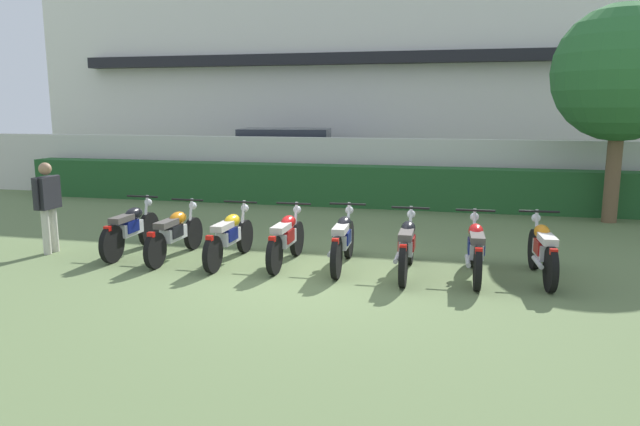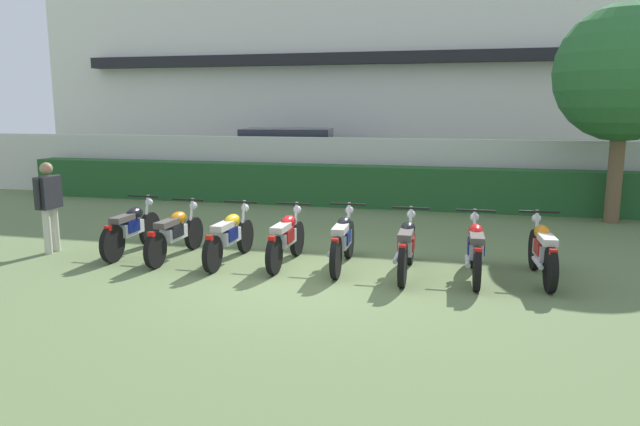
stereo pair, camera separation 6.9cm
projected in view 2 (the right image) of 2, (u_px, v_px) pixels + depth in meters
name	position (u px, v px, depth m)	size (l,w,h in m)	color
ground	(307.00, 276.00, 8.96)	(60.00, 60.00, 0.00)	#607547
building	(405.00, 71.00, 21.68)	(25.66, 6.50, 7.72)	white
compound_wall	(377.00, 171.00, 15.72)	(24.38, 0.30, 1.73)	silver
hedge_row	(373.00, 187.00, 15.11)	(19.50, 0.70, 1.05)	#235628
parked_car	(292.00, 160.00, 18.21)	(4.70, 2.55, 1.89)	navy
tree_near_inspector	(624.00, 74.00, 12.56)	(2.93, 2.93, 4.73)	brown
motorcycle_in_row_0	(131.00, 228.00, 10.25)	(0.60, 1.85, 0.97)	black
motorcycle_in_row_1	(175.00, 233.00, 9.96)	(0.60, 1.92, 0.95)	black
motorcycle_in_row_2	(229.00, 236.00, 9.72)	(0.60, 1.93, 0.95)	black
motorcycle_in_row_3	(286.00, 238.00, 9.56)	(0.60, 1.82, 0.96)	black
motorcycle_in_row_4	(343.00, 240.00, 9.37)	(0.60, 1.92, 0.98)	black
motorcycle_in_row_5	(407.00, 245.00, 8.97)	(0.60, 1.95, 0.98)	black
motorcycle_in_row_6	(475.00, 249.00, 8.79)	(0.60, 1.89, 0.97)	black
motorcycle_in_row_7	(543.00, 250.00, 8.67)	(0.60, 1.84, 0.98)	black
inspector_person	(49.00, 200.00, 10.26)	(0.22, 0.65, 1.60)	beige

